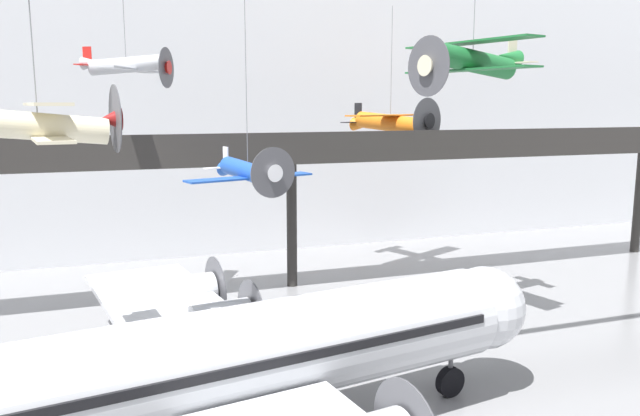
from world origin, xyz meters
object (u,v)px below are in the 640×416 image
(suspended_plane_orange_highwing, at_px, (390,122))
(suspended_plane_blue_trainer, at_px, (248,172))
(suspended_plane_cream_biplane, at_px, (39,125))
(suspended_plane_silver_racer, at_px, (127,66))
(airliner_silver_main, at_px, (209,365))
(suspended_plane_green_biplane, at_px, (472,60))

(suspended_plane_orange_highwing, height_order, suspended_plane_blue_trainer, suspended_plane_orange_highwing)
(suspended_plane_cream_biplane, height_order, suspended_plane_blue_trainer, suspended_plane_cream_biplane)
(suspended_plane_silver_racer, bearing_deg, suspended_plane_cream_biplane, -75.75)
(airliner_silver_main, height_order, suspended_plane_green_biplane, suspended_plane_green_biplane)
(airliner_silver_main, xyz_separation_m, suspended_plane_orange_highwing, (16.95, 21.48, 7.41))
(airliner_silver_main, bearing_deg, suspended_plane_cream_biplane, 142.60)
(airliner_silver_main, relative_size, suspended_plane_green_biplane, 3.69)
(airliner_silver_main, bearing_deg, suspended_plane_blue_trainer, 61.23)
(airliner_silver_main, distance_m, suspended_plane_green_biplane, 22.28)
(suspended_plane_cream_biplane, height_order, suspended_plane_green_biplane, suspended_plane_green_biplane)
(airliner_silver_main, height_order, suspended_plane_cream_biplane, suspended_plane_cream_biplane)
(airliner_silver_main, height_order, suspended_plane_orange_highwing, suspended_plane_orange_highwing)
(suspended_plane_orange_highwing, bearing_deg, suspended_plane_blue_trainer, -76.33)
(suspended_plane_orange_highwing, bearing_deg, airliner_silver_main, -62.71)
(suspended_plane_orange_highwing, height_order, suspended_plane_green_biplane, suspended_plane_green_biplane)
(suspended_plane_cream_biplane, xyz_separation_m, suspended_plane_green_biplane, (21.35, 7.58, 3.04))
(suspended_plane_orange_highwing, distance_m, suspended_plane_green_biplane, 11.86)
(suspended_plane_silver_racer, relative_size, suspended_plane_green_biplane, 0.70)
(suspended_plane_green_biplane, bearing_deg, suspended_plane_cream_biplane, 5.75)
(suspended_plane_cream_biplane, distance_m, suspended_plane_green_biplane, 22.86)
(suspended_plane_green_biplane, bearing_deg, airliner_silver_main, 18.11)
(suspended_plane_cream_biplane, bearing_deg, suspended_plane_blue_trainer, 35.85)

